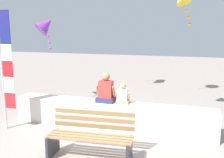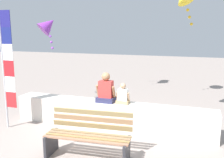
{
  "view_description": "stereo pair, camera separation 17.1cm",
  "coord_description": "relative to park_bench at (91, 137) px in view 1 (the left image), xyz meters",
  "views": [
    {
      "loc": [
        1.86,
        -4.82,
        2.43
      ],
      "look_at": [
        0.05,
        0.91,
        1.27
      ],
      "focal_mm": 40.09,
      "sensor_mm": 36.0,
      "label": 1
    },
    {
      "loc": [
        2.03,
        -4.77,
        2.43
      ],
      "look_at": [
        0.05,
        0.91,
        1.27
      ],
      "focal_mm": 40.09,
      "sensor_mm": 36.0,
      "label": 2
    }
  ],
  "objects": [
    {
      "name": "seawall_ledge",
      "position": [
        -0.11,
        1.54,
        -0.09
      ],
      "size": [
        5.13,
        0.52,
        0.67
      ],
      "primitive_type": "cube",
      "color": "silver",
      "rests_on": "ground"
    },
    {
      "name": "kite_purple",
      "position": [
        -2.76,
        3.0,
        2.19
      ],
      "size": [
        0.87,
        0.88,
        1.12
      ],
      "color": "purple"
    },
    {
      "name": "ground_plane",
      "position": [
        -0.11,
        0.64,
        -0.42
      ],
      "size": [
        40.0,
        40.0,
        0.0
      ],
      "primitive_type": "plane",
      "color": "gray"
    },
    {
      "name": "flag_banner",
      "position": [
        -2.49,
        0.71,
        1.2
      ],
      "size": [
        0.34,
        0.05,
        2.9
      ],
      "color": "#B7B7BC",
      "rests_on": "ground"
    },
    {
      "name": "park_bench",
      "position": [
        0.0,
        0.0,
        0.0
      ],
      "size": [
        1.69,
        0.76,
        0.88
      ],
      "color": "#A17055",
      "rests_on": "ground"
    },
    {
      "name": "person_adult",
      "position": [
        -0.23,
        1.57,
        0.54
      ],
      "size": [
        0.49,
        0.36,
        0.75
      ],
      "color": "#2D2E53",
      "rests_on": "seawall_ledge"
    },
    {
      "name": "person_child",
      "position": [
        0.21,
        1.57,
        0.45
      ],
      "size": [
        0.33,
        0.25,
        0.51
      ],
      "color": "tan",
      "rests_on": "seawall_ledge"
    }
  ]
}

